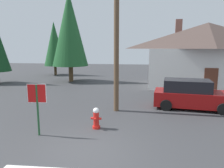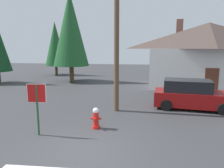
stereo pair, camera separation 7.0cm
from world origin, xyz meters
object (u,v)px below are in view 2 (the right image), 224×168
(pine_tree_tall_left, at_px, (55,44))
(utility_pole, at_px, (117,17))
(stop_sign_near, at_px, (37,99))
(house, at_px, (207,54))
(fire_hydrant, at_px, (96,118))
(parked_car, at_px, (191,95))
(pine_tree_mid_left, at_px, (70,29))

(pine_tree_tall_left, bearing_deg, utility_pole, -56.29)
(utility_pole, relative_size, pine_tree_tall_left, 1.44)
(stop_sign_near, bearing_deg, house, 51.61)
(house, relative_size, pine_tree_tall_left, 1.60)
(utility_pole, distance_m, house, 11.24)
(utility_pole, bearing_deg, stop_sign_near, -125.06)
(fire_hydrant, height_order, house, house)
(stop_sign_near, xyz_separation_m, parked_car, (7.01, 5.02, -0.72))
(stop_sign_near, bearing_deg, fire_hydrant, 26.21)
(fire_hydrant, xyz_separation_m, pine_tree_tall_left, (-9.49, 17.85, 3.60))
(pine_tree_mid_left, bearing_deg, utility_pole, -58.56)
(utility_pole, bearing_deg, pine_tree_tall_left, 123.71)
(stop_sign_near, xyz_separation_m, pine_tree_mid_left, (-3.44, 13.93, 3.97))
(fire_hydrant, relative_size, pine_tree_mid_left, 0.10)
(pine_tree_mid_left, bearing_deg, house, -6.89)
(utility_pole, height_order, house, utility_pole)
(stop_sign_near, xyz_separation_m, fire_hydrant, (2.16, 1.07, -1.06))
(pine_tree_mid_left, bearing_deg, stop_sign_near, -76.12)
(fire_hydrant, distance_m, pine_tree_mid_left, 14.91)
(stop_sign_near, bearing_deg, parked_car, 35.61)
(fire_hydrant, height_order, parked_car, parked_car)
(stop_sign_near, relative_size, utility_pole, 0.22)
(fire_hydrant, height_order, pine_tree_mid_left, pine_tree_mid_left)
(stop_sign_near, bearing_deg, pine_tree_tall_left, 111.17)
(house, bearing_deg, pine_tree_mid_left, 173.11)
(fire_hydrant, relative_size, house, 0.09)
(stop_sign_near, relative_size, parked_car, 0.47)
(house, height_order, parked_car, house)
(fire_hydrant, xyz_separation_m, pine_tree_mid_left, (-5.61, 12.87, 5.03))
(stop_sign_near, xyz_separation_m, house, (9.77, 12.34, 1.46))
(parked_car, height_order, pine_tree_tall_left, pine_tree_tall_left)
(stop_sign_near, distance_m, house, 15.81)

